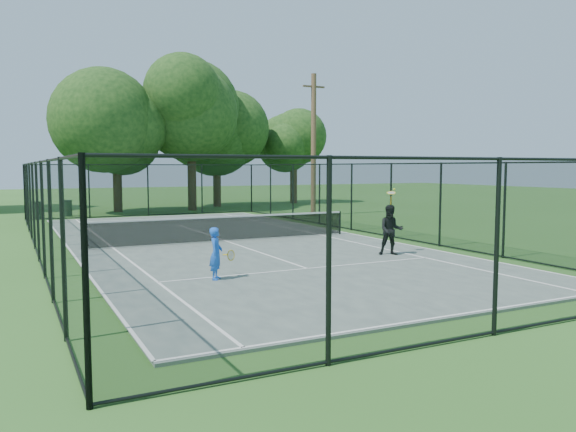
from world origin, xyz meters
name	(u,v)px	position (x,y,z in m)	size (l,w,h in m)	color
ground	(226,243)	(0.00, 0.00, 0.00)	(120.00, 120.00, 0.00)	#2B561D
tennis_court	(226,242)	(0.00, 0.00, 0.03)	(11.00, 24.00, 0.06)	#4E5B57
tennis_net	(226,227)	(0.00, 0.00, 0.58)	(10.08, 0.08, 0.95)	black
fence	(226,203)	(0.00, 0.00, 1.50)	(13.10, 26.10, 3.00)	black
tree_near_left	(116,129)	(-1.06, 16.89, 5.22)	(6.51, 6.51, 8.48)	#332114
tree_near_mid	(191,122)	(3.59, 16.17, 5.74)	(7.13, 7.13, 9.32)	#332114
tree_near_right	(216,134)	(6.21, 18.68, 5.22)	(5.95, 5.95, 8.21)	#332114
tree_far_right	(294,150)	(12.89, 19.63, 4.14)	(5.05, 5.05, 6.69)	#332114
trash_bin_left	(38,210)	(-5.86, 13.95, 0.48)	(0.58, 0.58, 0.94)	black
trash_bin_right	(67,208)	(-4.27, 14.74, 0.48)	(0.58, 0.58, 0.95)	black
utility_pole	(314,144)	(8.75, 9.00, 4.16)	(1.40, 0.30, 8.20)	#4C3823
player_blue	(216,253)	(-2.72, -6.67, 0.71)	(0.84, 0.56, 1.29)	blue
player_black	(391,230)	(3.51, -5.45, 0.86)	(1.03, 1.02, 2.09)	black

